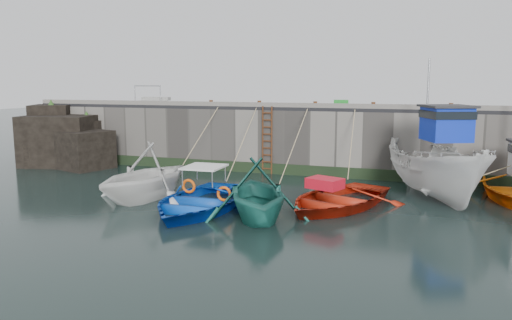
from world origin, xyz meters
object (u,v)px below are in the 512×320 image
(boat_near_white, at_px, (146,199))
(bollard_d, at_px, (373,105))
(bollard_e, at_px, (451,106))
(boat_far_white, at_px, (437,169))
(ladder, at_px, (267,140))
(boat_near_blue, at_px, (199,209))
(bollard_a, at_px, (211,103))
(bollard_c, at_px, (315,104))
(boat_near_navy, at_px, (337,206))
(boat_near_blacktrim, at_px, (256,217))
(bollard_b, at_px, (259,104))
(fish_crate, at_px, (341,103))

(boat_near_white, bearing_deg, bollard_d, 51.73)
(bollard_e, bearing_deg, boat_far_white, -99.26)
(ladder, bearing_deg, boat_near_blue, -91.49)
(bollard_a, distance_m, bollard_d, 7.80)
(bollard_c, distance_m, bollard_d, 2.60)
(ladder, height_order, boat_near_navy, ladder)
(ladder, relative_size, bollard_c, 11.43)
(boat_near_blue, distance_m, bollard_c, 8.51)
(boat_near_blue, relative_size, boat_near_navy, 1.03)
(boat_near_blue, xyz_separation_m, bollard_a, (-2.81, 7.47, 3.30))
(bollard_e, bearing_deg, bollard_d, 180.00)
(bollard_c, bearing_deg, bollard_d, 0.00)
(boat_near_blacktrim, height_order, boat_far_white, boat_far_white)
(boat_near_white, height_order, bollard_d, bollard_d)
(bollard_d, bearing_deg, bollard_e, 0.00)
(bollard_d, bearing_deg, bollard_b, 180.00)
(boat_near_blue, relative_size, bollard_e, 19.18)
(boat_near_blacktrim, bearing_deg, bollard_c, 63.83)
(bollard_c, bearing_deg, fish_crate, 34.96)
(bollard_e, bearing_deg, boat_near_white, -148.02)
(ladder, height_order, bollard_c, bollard_c)
(boat_near_blue, height_order, boat_far_white, boat_far_white)
(boat_near_white, xyz_separation_m, boat_far_white, (10.25, 3.76, 1.08))
(ladder, bearing_deg, boat_near_navy, -51.11)
(bollard_d, bearing_deg, boat_near_blue, -123.70)
(boat_near_blue, height_order, bollard_c, bollard_c)
(boat_near_blue, bearing_deg, boat_near_navy, 22.48)
(boat_near_navy, bearing_deg, boat_near_blue, -135.32)
(fish_crate, bearing_deg, bollard_a, 177.48)
(boat_far_white, xyz_separation_m, bollard_e, (0.48, 2.94, 2.22))
(boat_near_blacktrim, xyz_separation_m, bollard_a, (-5.01, 7.83, 3.30))
(boat_near_blacktrim, relative_size, boat_near_navy, 0.81)
(boat_near_navy, distance_m, bollard_c, 6.77)
(boat_near_white, bearing_deg, bollard_a, 102.42)
(bollard_a, bearing_deg, boat_near_white, -87.64)
(boat_near_white, height_order, bollard_a, bollard_a)
(boat_far_white, bearing_deg, bollard_d, 110.57)
(ladder, xyz_separation_m, bollard_b, (-0.50, 0.34, 1.71))
(boat_near_navy, xyz_separation_m, bollard_e, (3.79, 5.56, 3.30))
(boat_near_white, relative_size, boat_far_white, 0.65)
(ladder, height_order, boat_near_blue, ladder)
(boat_near_white, relative_size, fish_crate, 6.88)
(bollard_c, distance_m, bollard_e, 5.80)
(boat_near_white, xyz_separation_m, boat_near_blacktrim, (4.74, -1.14, 0.00))
(boat_far_white, height_order, bollard_d, boat_far_white)
(boat_near_blacktrim, height_order, bollard_e, bollard_e)
(boat_near_white, relative_size, bollard_e, 16.38)
(bollard_d, bearing_deg, bollard_c, 180.00)
(ladder, xyz_separation_m, boat_near_white, (-2.72, -6.36, -1.59))
(boat_near_white, bearing_deg, boat_far_white, 30.20)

